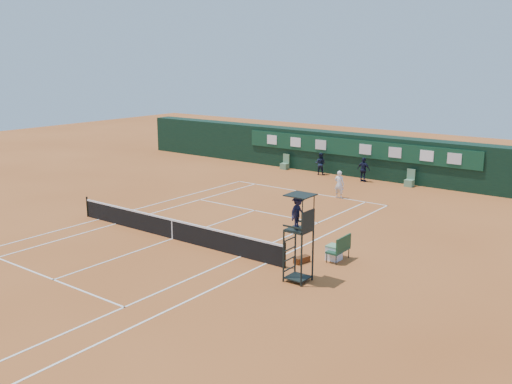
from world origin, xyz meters
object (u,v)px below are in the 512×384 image
tennis_net (172,228)px  umpire_chair (299,219)px  player_bench (340,247)px  player (339,184)px  cooler (334,252)px

tennis_net → umpire_chair: 7.84m
player_bench → player: 11.15m
umpire_chair → cooler: (-0.05, 2.89, -2.13)m
tennis_net → player: size_ratio=7.63×
tennis_net → player: (2.32, 11.85, 0.34)m
tennis_net → player_bench: size_ratio=10.75×
tennis_net → umpire_chair: size_ratio=3.77×
player_bench → cooler: bearing=-168.6°
cooler → umpire_chair: bearing=-89.0°
player_bench → player: player is taller
tennis_net → player: bearing=78.9°
umpire_chair → player: 13.80m
cooler → player: player is taller
player_bench → cooler: (-0.27, -0.05, -0.27)m
tennis_net → player_bench: same height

